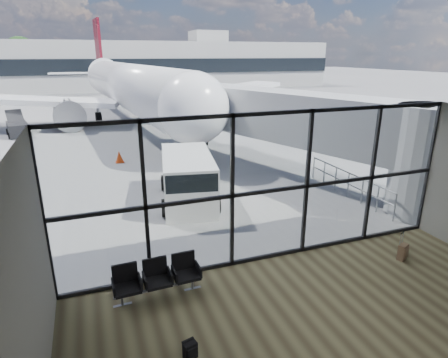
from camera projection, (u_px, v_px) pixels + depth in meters
ground at (126, 104)px, 47.14m from camera, size 220.00×220.00×0.00m
lounge_shell at (399, 257)px, 6.40m from camera, size 12.02×8.01×4.51m
glass_curtain_wall at (271, 189)px, 10.81m from camera, size 12.10×0.12×4.50m
jet_bridge at (295, 122)px, 18.54m from camera, size 8.00×16.50×4.33m
apron_railing at (348, 181)px, 16.23m from camera, size 0.06×5.46×1.11m
far_terminal at (107, 64)px, 65.18m from camera, size 80.00×12.20×11.00m
tree_5 at (21, 54)px, 68.90m from camera, size 6.27×6.27×9.03m
seating_row at (157, 276)px, 9.60m from camera, size 2.24×0.69×0.99m
backpack at (190, 350)px, 7.65m from camera, size 0.31×0.30×0.41m
suitcase at (403, 252)px, 11.33m from camera, size 0.38×0.33×0.88m
airliner at (127, 86)px, 34.95m from camera, size 34.25×39.77×10.25m
service_van at (188, 179)px, 15.57m from camera, size 2.89×4.89×2.00m
belt_loader at (18, 128)px, 28.49m from camera, size 2.07×3.96×1.74m
traffic_cone_a at (119, 157)px, 21.54m from camera, size 0.48×0.48×0.68m
traffic_cone_b at (192, 168)px, 19.67m from camera, size 0.38×0.38×0.55m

